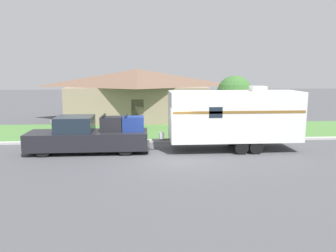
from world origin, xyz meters
name	(u,v)px	position (x,y,z in m)	size (l,w,h in m)	color
ground_plane	(167,158)	(0.00, 0.00, 0.00)	(120.00, 120.00, 0.00)	#47474C
curb_strip	(163,141)	(0.00, 3.75, 0.07)	(80.00, 0.30, 0.14)	#ADADA8
lawn_strip	(160,131)	(0.00, 7.40, 0.01)	(80.00, 7.00, 0.03)	#477538
house_across_street	(138,93)	(-1.68, 13.45, 2.34)	(12.77, 7.14, 4.51)	gray
pickup_truck	(89,136)	(-4.13, 1.42, 0.91)	(6.52, 1.96, 2.07)	black
travel_trailer	(234,116)	(3.82, 1.42, 1.93)	(8.12, 2.34, 3.56)	black
mailbox	(55,125)	(-6.66, 4.30, 1.07)	(0.48, 0.20, 1.40)	brown
tree_in_yard	(234,93)	(5.38, 7.05, 2.77)	(2.53, 2.53, 4.04)	brown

